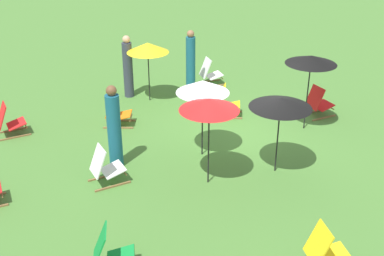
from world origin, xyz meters
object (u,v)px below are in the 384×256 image
deckchair_3 (319,103)px  umbrella_0 (311,60)px  person_0 (128,68)px  deckchair_5 (210,73)px  person_2 (114,129)px  deckchair_4 (9,121)px  person_1 (191,63)px  umbrella_3 (203,87)px  deckchair_6 (326,252)px  deckchair_8 (117,111)px  umbrella_4 (209,105)px  deckchair_0 (110,254)px  deckchair_7 (105,167)px  umbrella_2 (148,48)px  umbrella_1 (281,103)px  deckchair_2 (226,102)px

deckchair_3 → umbrella_0: size_ratio=0.45×
umbrella_0 → person_0: 5.20m
deckchair_5 → umbrella_0: size_ratio=0.44×
umbrella_0 → person_2: bearing=102.1°
deckchair_4 → person_1: bearing=-84.3°
deckchair_5 → deckchair_3: bearing=-149.2°
deckchair_4 → umbrella_3: bearing=-129.3°
deckchair_5 → deckchair_6: bearing=171.6°
deckchair_4 → deckchair_8: 2.59m
deckchair_4 → deckchair_8: same height
umbrella_4 → deckchair_3: bearing=-52.9°
umbrella_3 → deckchair_3: bearing=-66.3°
deckchair_0 → person_1: 7.78m
deckchair_7 → umbrella_2: (4.23, -1.33, 1.18)m
person_0 → deckchair_7: bearing=-171.4°
deckchair_4 → person_2: (-1.97, -2.48, 0.52)m
deckchair_8 → umbrella_3: umbrella_3 is taller
deckchair_5 → person_2: size_ratio=0.45×
deckchair_7 → umbrella_3: umbrella_3 is taller
person_0 → umbrella_1: bearing=-131.9°
deckchair_0 → person_2: size_ratio=0.45×
umbrella_2 → umbrella_4: (-4.58, -0.71, 0.18)m
umbrella_1 → person_1: bearing=11.2°
deckchair_4 → umbrella_4: umbrella_4 is taller
deckchair_6 → deckchair_8: (5.97, 2.94, 0.00)m
person_2 → deckchair_2: bearing=-77.1°
deckchair_6 → umbrella_3: 4.39m
deckchair_2 → deckchair_4: bearing=106.7°
umbrella_3 → person_2: size_ratio=0.96×
umbrella_0 → person_1: size_ratio=1.02×
deckchair_0 → umbrella_1: bearing=-51.6°
deckchair_5 → umbrella_3: (-4.33, 1.13, 1.27)m
deckchair_7 → person_0: person_0 is taller
deckchair_4 → person_1: (2.02, -4.84, 0.52)m
umbrella_2 → umbrella_3: umbrella_3 is taller
deckchair_8 → deckchair_0: bearing=-172.1°
deckchair_2 → umbrella_0: bearing=-108.6°
deckchair_5 → umbrella_1: umbrella_1 is taller
deckchair_2 → umbrella_3: (-1.99, 1.05, 1.27)m
person_0 → person_2: bearing=-169.6°
deckchair_3 → person_0: size_ratio=0.48×
umbrella_2 → deckchair_5: bearing=-64.4°
umbrella_0 → person_1: bearing=38.3°
person_1 → umbrella_2: bearing=-14.4°
person_1 → umbrella_0: bearing=95.3°
umbrella_1 → person_0: 5.59m
umbrella_4 → person_2: 2.24m
deckchair_7 → person_2: 0.88m
deckchair_0 → deckchair_6: 3.32m
deckchair_3 → umbrella_2: (1.89, 4.26, 1.18)m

